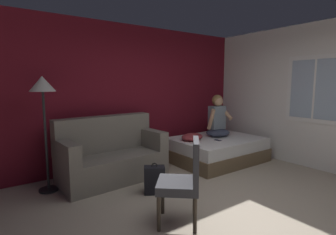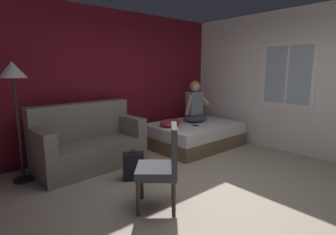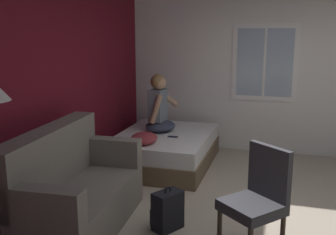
% 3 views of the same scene
% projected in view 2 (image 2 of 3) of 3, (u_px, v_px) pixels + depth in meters
% --- Properties ---
extents(ground_plane, '(40.00, 40.00, 0.00)m').
position_uv_depth(ground_plane, '(213.00, 198.00, 3.28)').
color(ground_plane, tan).
extents(wall_back_accent, '(10.19, 0.16, 2.70)m').
position_uv_depth(wall_back_accent, '(106.00, 82.00, 5.06)').
color(wall_back_accent, maroon).
rests_on(wall_back_accent, ground).
extents(wall_side_with_window, '(0.19, 6.65, 2.70)m').
position_uv_depth(wall_side_with_window, '(311.00, 83.00, 4.75)').
color(wall_side_with_window, silver).
rests_on(wall_side_with_window, ground).
extents(bed, '(1.81, 1.37, 0.48)m').
position_uv_depth(bed, '(194.00, 135.00, 5.50)').
color(bed, brown).
rests_on(bed, ground).
extents(couch, '(1.75, 0.92, 1.04)m').
position_uv_depth(couch, '(89.00, 143.00, 4.30)').
color(couch, slate).
rests_on(couch, ground).
extents(side_chair, '(0.65, 0.65, 0.98)m').
position_uv_depth(side_chair, '(163.00, 164.00, 2.99)').
color(side_chair, '#382D23').
rests_on(side_chair, ground).
extents(person_seated, '(0.55, 0.48, 0.88)m').
position_uv_depth(person_seated, '(195.00, 105.00, 5.57)').
color(person_seated, '#383D51').
rests_on(person_seated, bed).
extents(backpack, '(0.35, 0.34, 0.46)m').
position_uv_depth(backpack, '(133.00, 166.00, 3.83)').
color(backpack, black).
rests_on(backpack, ground).
extents(throw_pillow, '(0.54, 0.45, 0.14)m').
position_uv_depth(throw_pillow, '(170.00, 123.00, 5.17)').
color(throw_pillow, '#993338').
rests_on(throw_pillow, bed).
extents(cell_phone, '(0.07, 0.15, 0.01)m').
position_uv_depth(cell_phone, '(195.00, 126.00, 5.23)').
color(cell_phone, black).
rests_on(cell_phone, bed).
extents(floor_lamp, '(0.36, 0.36, 1.70)m').
position_uv_depth(floor_lamp, '(14.00, 82.00, 3.55)').
color(floor_lamp, black).
rests_on(floor_lamp, ground).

